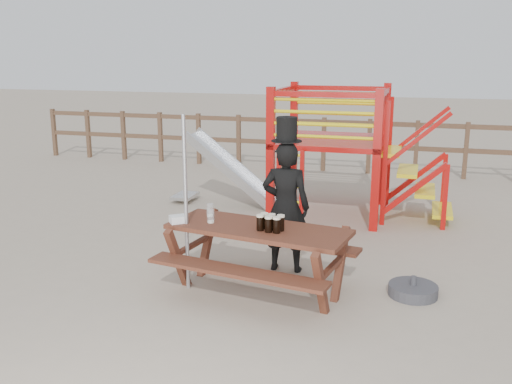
{
  "coord_description": "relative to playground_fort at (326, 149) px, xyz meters",
  "views": [
    {
      "loc": [
        1.63,
        -5.52,
        2.59
      ],
      "look_at": [
        -0.24,
        0.8,
        0.98
      ],
      "focal_mm": 40.0,
      "sensor_mm": 36.0,
      "label": 1
    }
  ],
  "objects": [
    {
      "name": "metal_pole",
      "position": [
        -0.93,
        -3.56,
        -0.09
      ],
      "size": [
        0.04,
        0.04,
        1.96
      ],
      "primitive_type": "cylinder",
      "color": "#B2B2B7",
      "rests_on": "ground"
    },
    {
      "name": "man_with_hat",
      "position": [
        -0.02,
        -2.7,
        -0.23
      ],
      "size": [
        0.6,
        0.41,
        1.87
      ],
      "rotation": [
        0.0,
        0.0,
        3.2
      ],
      "color": "black",
      "rests_on": "ground"
    },
    {
      "name": "back_fence",
      "position": [
        -0.12,
        3.42,
        -0.34
      ],
      "size": [
        15.09,
        0.09,
        1.2
      ],
      "color": "brown",
      "rests_on": "ground"
    },
    {
      "name": "paper_bag",
      "position": [
        -1.04,
        -3.55,
        -0.27
      ],
      "size": [
        0.23,
        0.22,
        0.08
      ],
      "primitive_type": "cube",
      "rotation": [
        0.0,
        0.0,
        0.68
      ],
      "color": "white",
      "rests_on": "picnic_table"
    },
    {
      "name": "parasol_base",
      "position": [
        1.51,
        -3.05,
        -1.01
      ],
      "size": [
        0.53,
        0.53,
        0.23
      ],
      "color": "#3B3B40",
      "rests_on": "ground"
    },
    {
      "name": "ground",
      "position": [
        -0.12,
        -3.58,
        -1.07
      ],
      "size": [
        60.0,
        60.0,
        0.0
      ],
      "primitive_type": "plane",
      "color": "tan",
      "rests_on": "ground"
    },
    {
      "name": "stout_pints",
      "position": [
        0.02,
        -3.54,
        -0.23
      ],
      "size": [
        0.29,
        0.2,
        0.17
      ],
      "color": "black",
      "rests_on": "picnic_table"
    },
    {
      "name": "picnic_table",
      "position": [
        -0.14,
        -3.45,
        -0.59
      ],
      "size": [
        2.15,
        1.65,
        0.76
      ],
      "rotation": [
        0.0,
        0.0,
        -0.16
      ],
      "color": "brown",
      "rests_on": "ground"
    },
    {
      "name": "playground_fort",
      "position": [
        0.0,
        0.0,
        0.0
      ],
      "size": [
        4.71,
        1.84,
        2.1
      ],
      "color": "#BC0F0C",
      "rests_on": "ground"
    },
    {
      "name": "empty_glasses",
      "position": [
        -0.74,
        -3.33,
        -0.24
      ],
      "size": [
        0.18,
        0.31,
        0.15
      ],
      "color": "silver",
      "rests_on": "picnic_table"
    }
  ]
}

